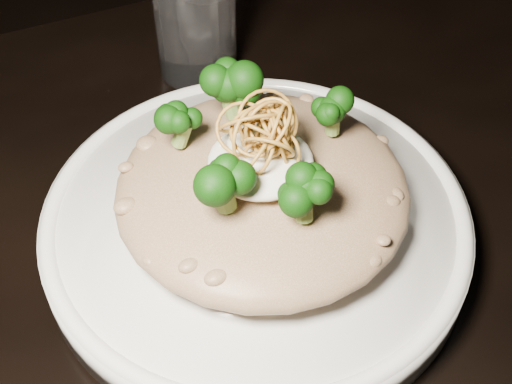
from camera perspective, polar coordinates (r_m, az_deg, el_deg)
table at (r=0.59m, az=-5.45°, el=-14.01°), size 1.10×0.80×0.75m
plate at (r=0.54m, az=0.00°, el=-2.77°), size 0.32×0.32×0.03m
risotto at (r=0.51m, az=0.51°, el=0.17°), size 0.21×0.21×0.05m
broccoli at (r=0.48m, az=0.60°, el=4.44°), size 0.15×0.15×0.05m
cheese at (r=0.49m, az=0.37°, el=2.45°), size 0.07×0.07×0.02m
shallots at (r=0.47m, az=0.79°, el=5.47°), size 0.07×0.07×0.04m
drinking_glass at (r=0.68m, az=-4.91°, el=14.31°), size 0.08×0.08×0.13m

